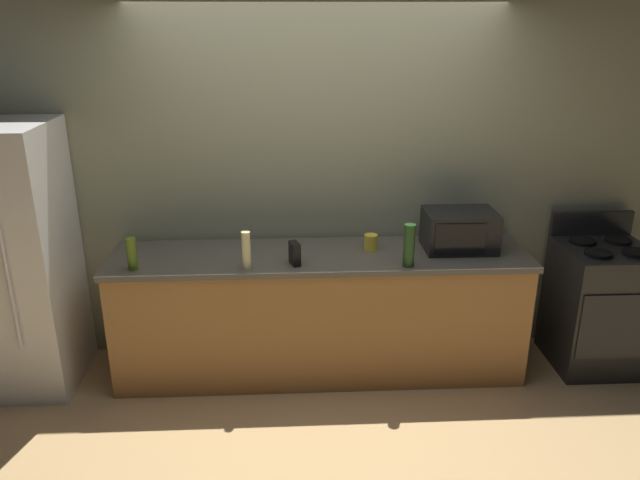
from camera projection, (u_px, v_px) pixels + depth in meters
ground_plane at (323, 401)px, 4.13m from camera, size 8.00×8.00×0.00m
back_wall at (317, 174)px, 4.42m from camera, size 6.40×0.10×2.70m
counter_run at (320, 313)px, 4.34m from camera, size 2.84×0.64×0.90m
refrigerator at (11, 260)px, 4.09m from camera, size 0.72×0.73×1.80m
stove_range at (598, 305)px, 4.44m from camera, size 0.60×0.61×1.08m
microwave at (459, 230)px, 4.23m from camera, size 0.48×0.35×0.27m
cordless_phone at (295, 253)px, 3.99m from camera, size 0.08×0.12×0.15m
bottle_vinegar at (246, 251)px, 3.90m from camera, size 0.06×0.06×0.25m
bottle_olive_oil at (132, 254)px, 3.90m from camera, size 0.06×0.06×0.21m
bottle_wine at (409, 245)px, 3.94m from camera, size 0.07×0.07×0.28m
mug_yellow at (371, 242)px, 4.25m from camera, size 0.09×0.09×0.11m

